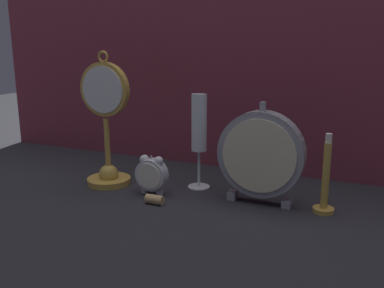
{
  "coord_description": "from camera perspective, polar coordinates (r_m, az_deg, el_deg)",
  "views": [
    {
      "loc": [
        0.41,
        -0.84,
        0.37
      ],
      "look_at": [
        0.0,
        0.08,
        0.12
      ],
      "focal_mm": 40.0,
      "sensor_mm": 36.0,
      "label": 1
    }
  ],
  "objects": [
    {
      "name": "wine_cork",
      "position": [
        1.0,
        -5.01,
        -7.38
      ],
      "size": [
        0.04,
        0.02,
        0.02
      ],
      "primitive_type": "cylinder",
      "rotation": [
        0.0,
        1.57,
        0.0
      ],
      "color": "tan",
      "rests_on": "ground_plane"
    },
    {
      "name": "alarm_clock_twin_bell",
      "position": [
        1.04,
        -5.42,
        -3.89
      ],
      "size": [
        0.08,
        0.03,
        0.1
      ],
      "color": "silver",
      "rests_on": "ground_plane"
    },
    {
      "name": "brass_candlestick",
      "position": [
        0.97,
        17.33,
        -5.28
      ],
      "size": [
        0.05,
        0.05,
        0.18
      ],
      "color": "gold",
      "rests_on": "ground_plane"
    },
    {
      "name": "champagne_flute",
      "position": [
        1.06,
        1.05,
        1.88
      ],
      "size": [
        0.06,
        0.06,
        0.24
      ],
      "color": "silver",
      "rests_on": "ground_plane"
    },
    {
      "name": "ground_plane",
      "position": [
        1.0,
        -1.87,
        -7.93
      ],
      "size": [
        4.0,
        4.0,
        0.0
      ],
      "primitive_type": "plane",
      "color": "#232328"
    },
    {
      "name": "fabric_backdrop_drape",
      "position": [
        1.23,
        4.73,
        11.44
      ],
      "size": [
        1.6,
        0.01,
        0.64
      ],
      "primitive_type": "cube",
      "color": "brown",
      "rests_on": "ground_plane"
    },
    {
      "name": "mantel_clock_silver",
      "position": [
        0.98,
        9.15,
        -1.43
      ],
      "size": [
        0.2,
        0.04,
        0.24
      ],
      "color": "gray",
      "rests_on": "ground_plane"
    },
    {
      "name": "pocket_watch_on_stand",
      "position": [
        1.12,
        -11.33,
        1.6
      ],
      "size": [
        0.14,
        0.11,
        0.34
      ],
      "color": "gold",
      "rests_on": "ground_plane"
    }
  ]
}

